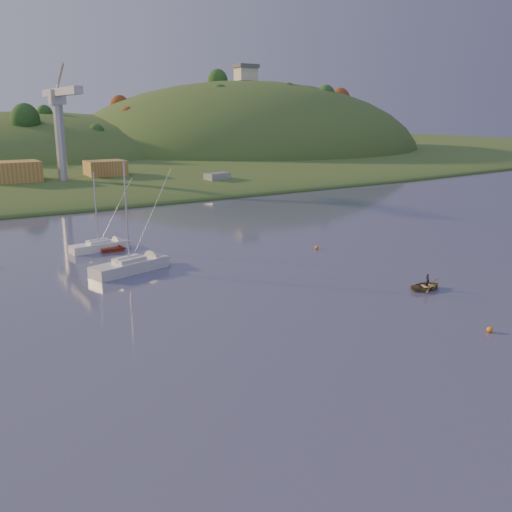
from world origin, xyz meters
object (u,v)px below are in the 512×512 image
sailboat_near (98,245)px  red_tender (117,249)px  sailboat_far (129,265)px  canoe (427,286)px

sailboat_near → red_tender: size_ratio=3.09×
sailboat_far → red_tender: (2.12, 10.80, -0.57)m
sailboat_near → red_tender: (2.00, -1.48, -0.45)m
sailboat_near → sailboat_far: 12.28m
red_tender → canoe: bearing=-54.5°
canoe → red_tender: (-21.71, 33.32, -0.15)m
sailboat_far → canoe: size_ratio=3.49×
sailboat_far → canoe: 32.79m
sailboat_far → canoe: sailboat_far is taller
sailboat_near → sailboat_far: size_ratio=0.81×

